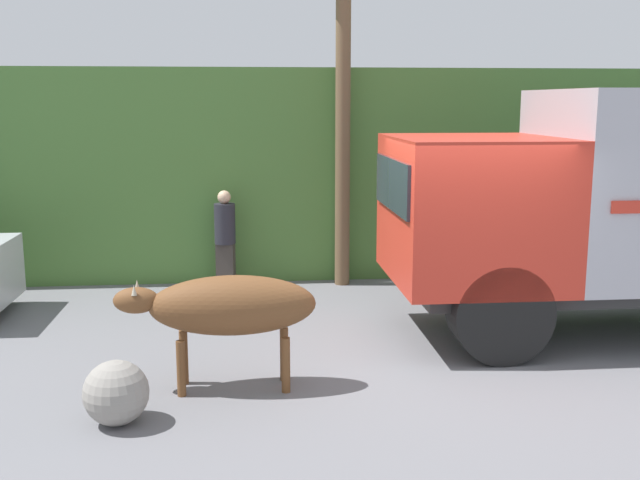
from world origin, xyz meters
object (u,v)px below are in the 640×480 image
brown_cow (228,306)px  utility_pole (343,109)px  pedestrian_on_hill (225,235)px  roadside_rock (116,393)px

brown_cow → utility_pole: (1.74, 4.39, 1.95)m
brown_cow → pedestrian_on_hill: 4.29m
utility_pole → roadside_rock: (-2.76, -5.18, -2.53)m
utility_pole → roadside_rock: bearing=-118.1°
brown_cow → pedestrian_on_hill: (-0.15, 4.29, -0.02)m
utility_pole → brown_cow: bearing=-111.6°
brown_cow → utility_pole: 5.11m
pedestrian_on_hill → utility_pole: (1.89, 0.10, 1.97)m
pedestrian_on_hill → roadside_rock: (-0.87, -5.08, -0.56)m
utility_pole → roadside_rock: 6.40m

